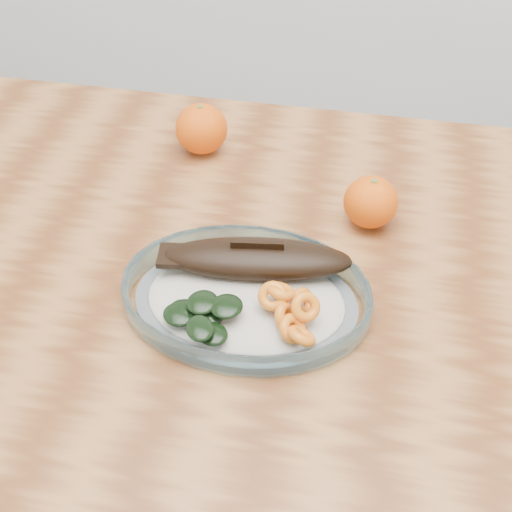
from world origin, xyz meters
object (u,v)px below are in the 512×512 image
Objects in this scene: dining_table at (291,341)px; orange_right at (371,202)px; plated_meal at (246,293)px; orange_left at (202,129)px.

dining_table is 0.20m from orange_right.
orange_right reaches higher than dining_table.
plated_meal is at bearing -126.82° from orange_right.
plated_meal and orange_left have the same top height.
orange_right is (0.25, -0.12, -0.00)m from orange_left.
plated_meal is 0.31m from orange_left.
orange_right is at bearing 59.87° from dining_table.
orange_right is (0.08, 0.13, 0.13)m from dining_table.
dining_table is at bearing 35.39° from plated_meal.
orange_left reaches higher than dining_table.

